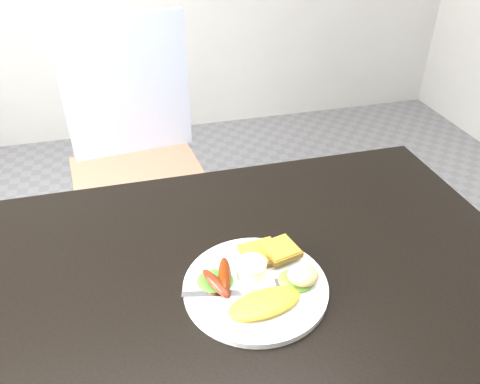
% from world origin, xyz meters
% --- Properties ---
extents(dining_table, '(1.20, 0.80, 0.04)m').
position_xyz_m(dining_table, '(0.00, 0.00, 0.73)').
color(dining_table, black).
rests_on(dining_table, ground).
extents(dining_chair, '(0.53, 0.53, 0.06)m').
position_xyz_m(dining_chair, '(-0.18, 0.87, 0.45)').
color(dining_chair, '#B17255').
rests_on(dining_chair, ground).
extents(person, '(0.55, 0.48, 1.30)m').
position_xyz_m(person, '(-0.30, 0.47, 0.65)').
color(person, navy).
rests_on(person, ground).
extents(plate, '(0.28, 0.28, 0.01)m').
position_xyz_m(plate, '(0.00, -0.05, 0.76)').
color(plate, white).
rests_on(plate, dining_table).
extents(lettuce_left, '(0.09, 0.08, 0.01)m').
position_xyz_m(lettuce_left, '(-0.07, -0.03, 0.77)').
color(lettuce_left, '#2D8E20').
rests_on(lettuce_left, plate).
extents(lettuce_right, '(0.09, 0.08, 0.01)m').
position_xyz_m(lettuce_right, '(0.08, -0.06, 0.77)').
color(lettuce_right, '#59A42E').
rests_on(lettuce_right, plate).
extents(omelette, '(0.15, 0.09, 0.02)m').
position_xyz_m(omelette, '(0.00, -0.11, 0.77)').
color(omelette, gold).
rests_on(omelette, plate).
extents(sausage_a, '(0.05, 0.09, 0.02)m').
position_xyz_m(sausage_a, '(-0.07, -0.05, 0.78)').
color(sausage_a, maroon).
rests_on(sausage_a, lettuce_left).
extents(sausage_b, '(0.05, 0.11, 0.03)m').
position_xyz_m(sausage_b, '(-0.05, -0.03, 0.78)').
color(sausage_b, '#6E3509').
rests_on(sausage_b, lettuce_left).
extents(ramekin, '(0.08, 0.08, 0.04)m').
position_xyz_m(ramekin, '(0.00, -0.03, 0.78)').
color(ramekin, white).
rests_on(ramekin, plate).
extents(toast_a, '(0.09, 0.09, 0.01)m').
position_xyz_m(toast_a, '(0.04, 0.02, 0.77)').
color(toast_a, brown).
rests_on(toast_a, plate).
extents(toast_b, '(0.08, 0.08, 0.01)m').
position_xyz_m(toast_b, '(0.07, 0.01, 0.78)').
color(toast_b, olive).
rests_on(toast_b, toast_a).
extents(potato_salad, '(0.07, 0.06, 0.03)m').
position_xyz_m(potato_salad, '(0.09, -0.07, 0.79)').
color(potato_salad, beige).
rests_on(potato_salad, lettuce_right).
extents(fork, '(0.18, 0.05, 0.00)m').
position_xyz_m(fork, '(-0.05, -0.06, 0.76)').
color(fork, '#ADAFB7').
rests_on(fork, plate).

